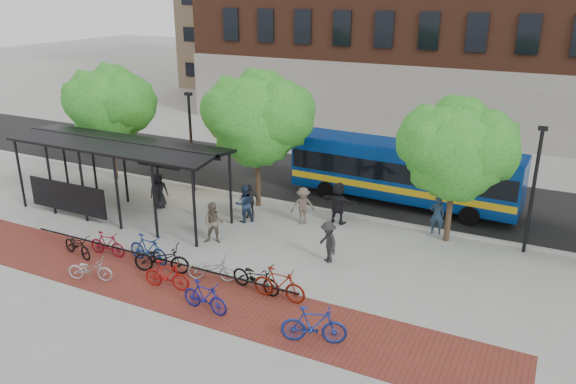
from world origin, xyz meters
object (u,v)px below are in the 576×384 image
at_px(tree_c, 458,147).
at_px(bike_11, 314,325).
at_px(tree_a, 110,103).
at_px(pedestrian_8, 214,223).
at_px(bus_shelter, 116,152).
at_px(lamp_post_left, 191,140).
at_px(bike_1, 107,244).
at_px(bike_0, 77,246).
at_px(pedestrian_4, 250,201).
at_px(bike_7, 205,297).
at_px(pedestrian_9, 328,242).
at_px(bike_2, 90,269).
at_px(bike_9, 279,284).
at_px(bike_3, 148,249).
at_px(pedestrian_0, 159,190).
at_px(tree_b, 259,115).
at_px(pedestrian_2, 245,204).
at_px(pedestrian_7, 437,215).
at_px(pedestrian_5, 338,203).
at_px(bike_6, 211,269).
at_px(bus, 403,170).
at_px(bike_8, 256,277).
at_px(bike_5, 167,275).
at_px(bike_4, 162,259).
at_px(lamp_post_right, 534,187).
at_px(pedestrian_3, 303,206).

relative_size(tree_c, bike_11, 2.99).
height_order(tree_a, pedestrian_8, tree_a).
relative_size(bus_shelter, tree_c, 1.79).
distance_m(lamp_post_left, bike_1, 8.10).
bearing_deg(bike_0, pedestrian_4, -19.09).
height_order(bike_7, pedestrian_9, pedestrian_9).
height_order(bike_2, pedestrian_9, pedestrian_9).
bearing_deg(bike_9, bike_0, 93.50).
relative_size(tree_c, bike_7, 3.35).
relative_size(bike_3, pedestrian_4, 1.15).
relative_size(tree_a, pedestrian_0, 3.60).
relative_size(tree_b, bike_1, 3.97).
distance_m(bike_9, pedestrian_2, 6.94).
distance_m(pedestrian_7, pedestrian_8, 9.43).
bearing_deg(pedestrian_0, tree_a, 106.45).
bearing_deg(pedestrian_9, bike_2, -105.17).
bearing_deg(tree_a, pedestrian_7, 1.49).
distance_m(bike_3, pedestrian_5, 8.51).
distance_m(bike_2, bike_6, 4.36).
bearing_deg(pedestrian_4, pedestrian_8, -102.03).
distance_m(bike_3, bike_11, 8.00).
relative_size(bike_2, pedestrian_2, 0.98).
xyz_separation_m(bus, bike_6, (-3.99, -10.62, -1.23)).
distance_m(bike_3, pedestrian_0, 5.83).
xyz_separation_m(bike_8, pedestrian_0, (-8.04, 4.82, 0.33)).
bearing_deg(bus_shelter, pedestrian_7, 17.50).
distance_m(bike_8, pedestrian_4, 6.67).
relative_size(bike_0, bike_3, 0.92).
bearing_deg(bike_3, tree_a, 52.54).
distance_m(tree_b, bike_7, 10.33).
distance_m(bus, bike_7, 12.85).
relative_size(bike_5, pedestrian_7, 1.01).
relative_size(bus_shelter, bike_9, 5.52).
xyz_separation_m(pedestrian_0, pedestrian_7, (12.55, 2.82, -0.00)).
distance_m(bike_6, pedestrian_5, 7.27).
bearing_deg(bike_4, pedestrian_4, -18.89).
height_order(tree_a, bike_9, tree_a).
relative_size(lamp_post_right, pedestrian_8, 2.92).
relative_size(pedestrian_2, pedestrian_3, 1.01).
height_order(tree_b, pedestrian_8, tree_b).
relative_size(lamp_post_left, bike_1, 3.14).
relative_size(bike_8, pedestrian_5, 1.04).
relative_size(bus_shelter, pedestrian_7, 6.20).
height_order(tree_a, bike_1, tree_a).
bearing_deg(bike_2, pedestrian_2, -35.37).
bearing_deg(bike_7, pedestrian_3, 6.36).
height_order(bike_4, bike_8, bike_4).
height_order(bus_shelter, bike_9, bus_shelter).
bearing_deg(bus_shelter, pedestrian_2, 17.63).
distance_m(tree_a, bike_2, 12.24).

